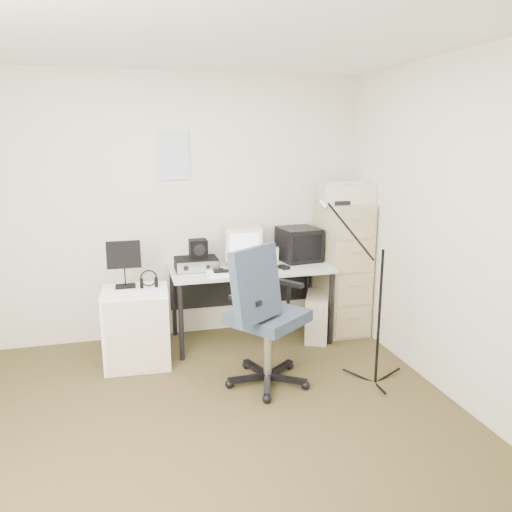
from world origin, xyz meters
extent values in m
cube|color=#3A311C|center=(0.00, 0.00, -0.01)|extent=(3.60, 3.60, 0.01)
cube|color=white|center=(0.00, 0.00, 2.50)|extent=(3.60, 3.60, 0.01)
cube|color=beige|center=(0.00, 1.80, 1.25)|extent=(3.60, 0.02, 2.50)
cube|color=beige|center=(0.00, -1.80, 1.25)|extent=(3.60, 0.02, 2.50)
cube|color=beige|center=(1.80, 0.00, 1.25)|extent=(0.02, 3.60, 2.50)
cube|color=white|center=(-0.02, 1.79, 1.75)|extent=(0.30, 0.02, 0.44)
cube|color=tan|center=(1.58, 1.48, 0.65)|extent=(0.40, 0.60, 1.30)
cube|color=beige|center=(1.58, 1.45, 1.39)|extent=(0.54, 0.41, 0.19)
cube|color=beige|center=(0.63, 1.45, 0.36)|extent=(1.50, 0.70, 0.73)
cube|color=beige|center=(0.57, 1.53, 0.92)|extent=(0.38, 0.40, 0.38)
cube|color=black|center=(1.15, 1.57, 0.89)|extent=(0.40, 0.42, 0.32)
cube|color=beige|center=(0.90, 1.56, 0.80)|extent=(0.10, 0.10, 0.14)
cube|color=beige|center=(0.57, 1.31, 0.74)|extent=(0.51, 0.31, 0.03)
cube|color=black|center=(0.91, 1.28, 0.75)|extent=(0.10, 0.12, 0.03)
cube|color=black|center=(0.12, 1.47, 0.78)|extent=(0.39, 0.28, 0.11)
cube|color=black|center=(0.15, 1.51, 0.92)|extent=(0.16, 0.15, 0.16)
cube|color=white|center=(0.30, 1.28, 0.74)|extent=(0.25, 0.32, 0.02)
cube|color=beige|center=(1.27, 1.33, 0.22)|extent=(0.38, 0.51, 0.43)
cube|color=#2C3B4A|center=(0.54, 0.54, 0.58)|extent=(0.93, 0.93, 1.16)
cube|color=white|center=(-0.45, 1.17, 0.34)|extent=(0.57, 0.46, 0.67)
cube|color=black|center=(-0.52, 1.26, 0.88)|extent=(0.30, 0.20, 0.41)
torus|color=black|center=(-0.32, 1.20, 0.72)|extent=(0.19, 0.19, 0.03)
cylinder|color=black|center=(1.38, 0.34, 0.71)|extent=(0.03, 0.03, 1.43)
camera|label=1|loc=(-0.50, -2.96, 1.90)|focal=35.00mm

